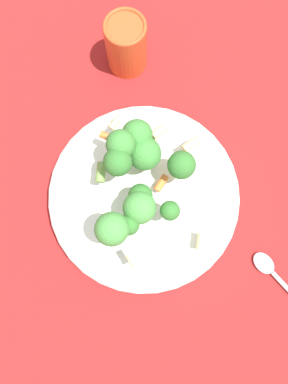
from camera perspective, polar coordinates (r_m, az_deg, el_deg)
ground_plane at (r=0.58m, az=0.00°, el=-1.09°), size 3.00×3.00×0.00m
bowl at (r=0.56m, az=0.00°, el=-0.71°), size 0.28×0.28×0.04m
pasta_salad at (r=0.50m, az=-0.89°, el=2.40°), size 0.23×0.19×0.09m
cup at (r=0.63m, az=-2.73°, el=21.54°), size 0.07×0.07×0.10m
spoon at (r=0.60m, az=19.64°, el=-12.20°), size 0.15×0.05×0.01m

